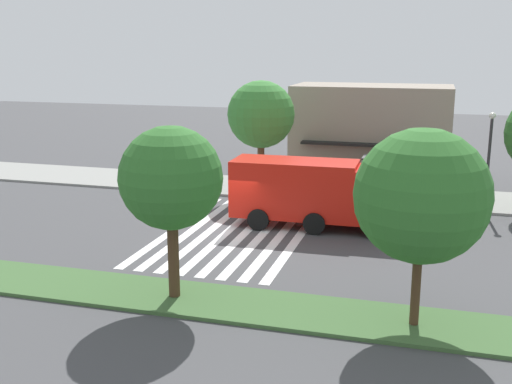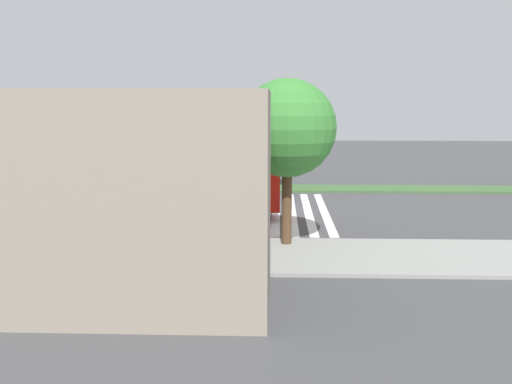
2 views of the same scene
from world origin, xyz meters
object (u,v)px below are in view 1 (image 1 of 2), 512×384
at_px(parked_car_mid, 364,196).
at_px(bench_near_shelter, 324,188).
at_px(fire_truck, 326,190).
at_px(street_lamp, 489,152).
at_px(bus_stop_shelter, 392,170).
at_px(sidewalk_tree_far_west, 261,115).
at_px(median_tree_center, 422,196).
at_px(median_tree_west, 171,179).

distance_m(parked_car_mid, bench_near_shelter, 3.90).
distance_m(fire_truck, street_lamp, 9.84).
height_order(fire_truck, bus_stop_shelter, fire_truck).
xyz_separation_m(fire_truck, sidewalk_tree_far_west, (-5.07, 5.92, 3.03)).
relative_size(bus_stop_shelter, median_tree_center, 0.54).
relative_size(street_lamp, median_tree_center, 0.84).
distance_m(parked_car_mid, median_tree_center, 15.06).
height_order(bus_stop_shelter, sidewalk_tree_far_west, sidewalk_tree_far_west).
relative_size(parked_car_mid, sidewalk_tree_far_west, 0.65).
xyz_separation_m(bench_near_shelter, street_lamp, (9.23, -0.97, 2.80)).
bearing_deg(bus_stop_shelter, median_tree_center, -83.38).
relative_size(parked_car_mid, bus_stop_shelter, 1.28).
bearing_deg(bench_near_shelter, parked_car_mid, -45.46).
height_order(bus_stop_shelter, median_tree_west, median_tree_west).
bearing_deg(street_lamp, median_tree_west, -126.24).
relative_size(fire_truck, bus_stop_shelter, 2.65).
bearing_deg(bus_stop_shelter, median_tree_west, -111.01).
distance_m(sidewalk_tree_far_west, median_tree_center, 19.19).
bearing_deg(bus_stop_shelter, street_lamp, -10.66).
distance_m(street_lamp, sidewalk_tree_far_west, 13.19).
bearing_deg(bus_stop_shelter, fire_truck, -113.16).
bearing_deg(median_tree_center, sidewalk_tree_far_west, 120.85).
height_order(bench_near_shelter, median_tree_west, median_tree_west).
xyz_separation_m(parked_car_mid, sidewalk_tree_far_west, (-6.58, 2.20, 4.09)).
relative_size(street_lamp, sidewalk_tree_far_west, 0.78).
distance_m(bus_stop_shelter, median_tree_center, 17.36).
relative_size(bus_stop_shelter, median_tree_west, 0.56).
xyz_separation_m(parked_car_mid, street_lamp, (6.51, 1.80, 2.49)).
height_order(sidewalk_tree_far_west, median_tree_west, sidewalk_tree_far_west).
bearing_deg(fire_truck, street_lamp, 33.56).
xyz_separation_m(median_tree_west, median_tree_center, (8.52, -0.00, -0.06)).
xyz_separation_m(parked_car_mid, bench_near_shelter, (-2.72, 2.77, -0.31)).
bearing_deg(fire_truck, median_tree_center, -66.71).
height_order(fire_truck, parked_car_mid, fire_truck).
bearing_deg(bus_stop_shelter, bench_near_shelter, -179.77).
xyz_separation_m(bench_near_shelter, sidewalk_tree_far_west, (-3.86, -0.57, 4.40)).
distance_m(bench_near_shelter, sidewalk_tree_far_west, 5.88).
distance_m(parked_car_mid, street_lamp, 7.20).
height_order(fire_truck, median_tree_center, median_tree_center).
distance_m(sidewalk_tree_far_west, median_tree_west, 16.52).
relative_size(bench_near_shelter, median_tree_center, 0.25).
xyz_separation_m(street_lamp, sidewalk_tree_far_west, (-13.09, 0.40, 1.60)).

